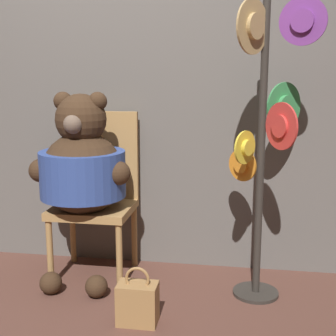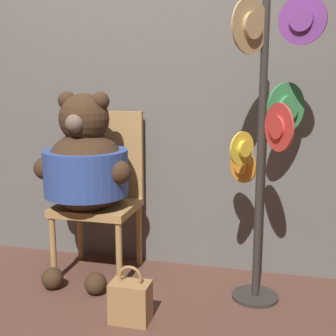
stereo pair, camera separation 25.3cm
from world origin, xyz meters
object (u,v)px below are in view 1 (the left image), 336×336
Objects in this scene: chair at (97,189)px; handbag_on_ground at (138,303)px; teddy_bear at (82,169)px; hat_display_rack at (267,129)px.

chair is 0.91m from handbag_on_ground.
chair is 0.24m from teddy_bear.
chair is 3.35× the size of handbag_on_ground.
teddy_bear is 1.17m from hat_display_rack.
teddy_bear is at bearing -102.61° from chair.
handbag_on_ground is at bearing -46.60° from teddy_bear.
chair reaches higher than handbag_on_ground.
teddy_bear is 3.79× the size of handbag_on_ground.
hat_display_rack is (1.09, -0.23, 0.45)m from chair.
handbag_on_ground is at bearing -57.15° from chair.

